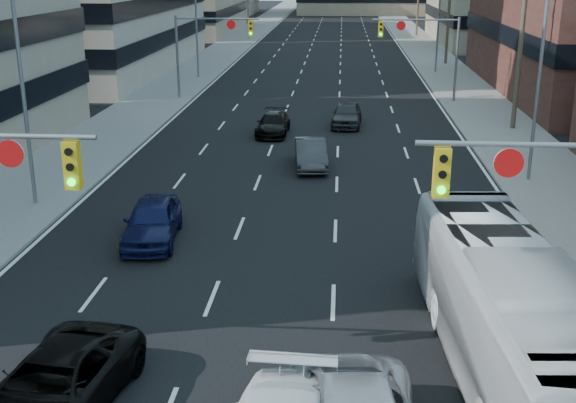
% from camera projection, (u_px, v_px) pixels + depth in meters
% --- Properties ---
extents(road_surface, '(18.00, 300.00, 0.02)m').
position_uv_depth(road_surface, '(332.00, 19.00, 133.11)').
color(road_surface, black).
rests_on(road_surface, ground).
extents(sidewalk_left, '(5.00, 300.00, 0.15)m').
position_uv_depth(sidewalk_left, '(270.00, 18.00, 133.89)').
color(sidewalk_left, slate).
rests_on(sidewalk_left, ground).
extents(sidewalk_right, '(5.00, 300.00, 0.15)m').
position_uv_depth(sidewalk_right, '(395.00, 19.00, 132.29)').
color(sidewalk_right, slate).
rests_on(sidewalk_right, ground).
extents(signal_far_left, '(6.09, 0.33, 6.00)m').
position_uv_depth(signal_far_left, '(208.00, 40.00, 51.76)').
color(signal_far_left, slate).
rests_on(signal_far_left, ground).
extents(signal_far_right, '(6.09, 0.33, 6.00)m').
position_uv_depth(signal_far_right, '(424.00, 42.00, 50.69)').
color(signal_far_right, slate).
rests_on(signal_far_right, ground).
extents(utility_pole_block, '(2.20, 0.28, 11.00)m').
position_uv_depth(utility_pole_block, '(522.00, 32.00, 41.40)').
color(utility_pole_block, '#4C3D2D').
rests_on(utility_pole_block, ground).
extents(utility_pole_midblock, '(2.20, 0.28, 11.00)m').
position_uv_depth(utility_pole_midblock, '(449.00, 5.00, 69.82)').
color(utility_pole_midblock, '#4C3D2D').
rests_on(utility_pole_midblock, ground).
extents(streetlight_left_near, '(2.03, 0.22, 9.00)m').
position_uv_depth(streetlight_left_near, '(26.00, 83.00, 28.02)').
color(streetlight_left_near, slate).
rests_on(streetlight_left_near, ground).
extents(streetlight_left_mid, '(2.03, 0.22, 9.00)m').
position_uv_depth(streetlight_left_mid, '(198.00, 19.00, 61.19)').
color(streetlight_left_mid, slate).
rests_on(streetlight_left_mid, ground).
extents(streetlight_left_far, '(2.03, 0.22, 9.00)m').
position_uv_depth(streetlight_left_far, '(249.00, 0.00, 94.35)').
color(streetlight_left_far, slate).
rests_on(streetlight_left_far, ground).
extents(streetlight_right_near, '(2.03, 0.22, 9.00)m').
position_uv_depth(streetlight_right_near, '(536.00, 71.00, 31.33)').
color(streetlight_right_near, slate).
rests_on(streetlight_right_near, ground).
extents(streetlight_right_far, '(2.03, 0.22, 9.00)m').
position_uv_depth(streetlight_right_far, '(437.00, 16.00, 64.49)').
color(streetlight_right_far, slate).
rests_on(streetlight_right_far, ground).
extents(black_pickup, '(3.04, 5.41, 1.43)m').
position_uv_depth(black_pickup, '(55.00, 386.00, 15.69)').
color(black_pickup, black).
rests_on(black_pickup, ground).
extents(transit_bus, '(3.42, 11.54, 3.17)m').
position_uv_depth(transit_bus, '(510.00, 313.00, 17.07)').
color(transit_bus, silver).
rests_on(transit_bus, ground).
extents(sedan_blue, '(2.22, 4.62, 1.52)m').
position_uv_depth(sedan_blue, '(152.00, 221.00, 25.68)').
color(sedan_blue, '#0E1238').
rests_on(sedan_blue, ground).
extents(sedan_grey_center, '(1.87, 4.29, 1.37)m').
position_uv_depth(sedan_grey_center, '(311.00, 154.00, 35.07)').
color(sedan_grey_center, '#313133').
rests_on(sedan_grey_center, ground).
extents(sedan_black_far, '(1.87, 4.34, 1.25)m').
position_uv_depth(sedan_black_far, '(273.00, 124.00, 41.97)').
color(sedan_black_far, black).
rests_on(sedan_black_far, ground).
extents(sedan_grey_right, '(2.00, 4.41, 1.47)m').
position_uv_depth(sedan_grey_right, '(347.00, 114.00, 44.17)').
color(sedan_grey_right, '#2B2B2D').
rests_on(sedan_grey_right, ground).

